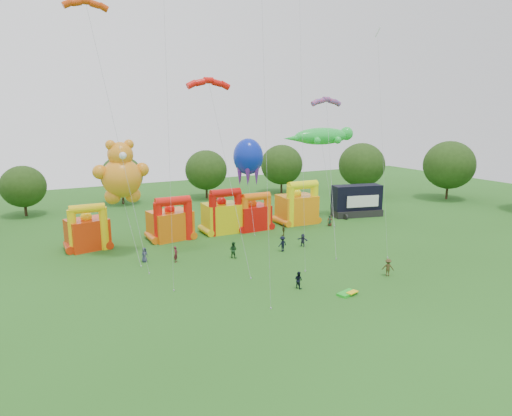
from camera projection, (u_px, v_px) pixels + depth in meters
name	position (u px, v px, depth m)	size (l,w,h in m)	color
ground	(350.00, 309.00, 40.27)	(160.00, 160.00, 0.00)	#235518
tree_ring	(338.00, 241.00, 38.96)	(121.76, 123.85, 12.07)	#352314
bouncy_castle_0	(88.00, 231.00, 57.32)	(5.38, 4.66, 5.98)	red
bouncy_castle_1	(171.00, 222.00, 61.80)	(5.89, 5.03, 6.09)	#DF610C
bouncy_castle_2	(222.00, 215.00, 65.17)	(5.04, 4.06, 6.52)	#DAC30B
bouncy_castle_3	(253.00, 215.00, 66.92)	(4.88, 3.98, 5.65)	red
bouncy_castle_4	(298.00, 207.00, 70.62)	(5.80, 4.77, 6.82)	orange
stage_trailer	(357.00, 201.00, 75.46)	(8.59, 4.78, 5.21)	black
teddy_bear_kite	(123.00, 184.00, 52.98)	(6.46, 7.40, 14.00)	orange
gecko_kite	(325.00, 158.00, 70.78)	(12.85, 7.78, 14.71)	green
octopus_kite	(249.00, 169.00, 64.94)	(4.29, 5.77, 13.43)	#0B22AE
parafoil_kites	(254.00, 163.00, 53.24)	(34.17, 13.24, 29.25)	red
diamond_kites	(278.00, 113.00, 46.24)	(28.24, 14.49, 39.04)	red
folded_kite_bundle	(348.00, 293.00, 43.39)	(2.20, 1.50, 0.31)	green
spectator_0	(144.00, 255.00, 52.59)	(0.84, 0.55, 1.72)	#2B3149
spectator_1	(176.00, 254.00, 52.55)	(0.69, 0.45, 1.89)	#541821
spectator_2	(233.00, 250.00, 54.08)	(0.95, 0.74, 1.96)	#173B1B
spectator_3	(282.00, 244.00, 56.57)	(1.26, 0.72, 1.95)	black
spectator_4	(284.00, 230.00, 63.70)	(1.00, 0.42, 1.71)	#413C1A
spectator_5	(303.00, 240.00, 58.69)	(1.54, 0.49, 1.66)	#24253C
spectator_6	(330.00, 221.00, 69.09)	(0.82, 0.53, 1.68)	maroon
spectator_7	(330.00, 221.00, 68.91)	(0.62, 0.41, 1.71)	#173A29
spectator_8	(298.00, 280.00, 44.80)	(0.83, 0.65, 1.72)	black
spectator_9	(388.00, 267.00, 48.12)	(1.22, 0.70, 1.89)	#42351A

